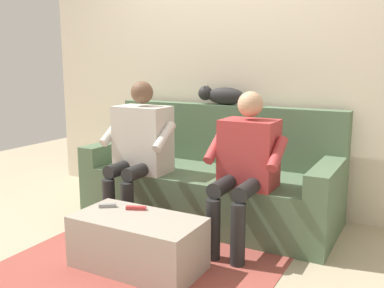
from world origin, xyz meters
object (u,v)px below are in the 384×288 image
object	(u,v)px
person_right_seated	(140,144)
person_left_seated	(245,161)
remote_gray	(108,206)
coffee_table	(138,243)
couch	(211,182)
remote_red	(136,208)
cat_on_backrest	(221,95)

from	to	relation	value
person_right_seated	person_left_seated	bearing A→B (deg)	179.01
person_right_seated	remote_gray	size ratio (longest dim) A/B	9.97
coffee_table	person_right_seated	bearing A→B (deg)	-56.09
couch	person_left_seated	bearing A→B (deg)	138.97
remote_red	person_right_seated	bearing A→B (deg)	100.03
couch	coffee_table	distance (m)	1.09
coffee_table	person_right_seated	size ratio (longest dim) A/B	0.71
coffee_table	cat_on_backrest	world-z (taller)	cat_on_backrest
cat_on_backrest	remote_red	distance (m)	1.43
person_left_seated	cat_on_backrest	bearing A→B (deg)	-53.21
couch	cat_on_backrest	distance (m)	0.78
couch	person_right_seated	xyz separation A→B (m)	(0.47, 0.39, 0.35)
coffee_table	remote_gray	world-z (taller)	remote_gray
coffee_table	person_left_seated	world-z (taller)	person_left_seated
cat_on_backrest	remote_gray	size ratio (longest dim) A/B	5.07
person_right_seated	remote_red	bearing A→B (deg)	122.90
person_right_seated	remote_red	world-z (taller)	person_right_seated
person_left_seated	cat_on_backrest	xyz separation A→B (m)	(0.52, -0.70, 0.40)
person_right_seated	couch	bearing A→B (deg)	-140.12
couch	remote_red	bearing A→B (deg)	84.60
remote_red	coffee_table	bearing A→B (deg)	-74.20
person_left_seated	remote_red	xyz separation A→B (m)	(0.56, 0.56, -0.27)
remote_red	remote_gray	distance (m)	0.21
person_right_seated	remote_gray	world-z (taller)	person_right_seated
person_left_seated	remote_gray	bearing A→B (deg)	39.07
person_right_seated	cat_on_backrest	size ratio (longest dim) A/B	1.97
remote_gray	person_left_seated	bearing A→B (deg)	-175.86
couch	person_left_seated	size ratio (longest dim) A/B	1.90
remote_gray	remote_red	bearing A→B (deg)	159.87
cat_on_backrest	person_right_seated	bearing A→B (deg)	58.76
person_left_seated	person_right_seated	xyz separation A→B (m)	(0.93, -0.02, 0.03)
person_left_seated	cat_on_backrest	world-z (taller)	person_left_seated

